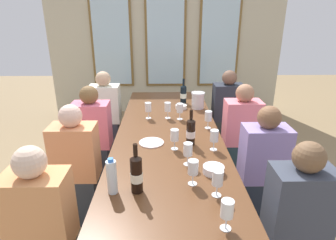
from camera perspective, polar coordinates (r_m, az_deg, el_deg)
The scene contains 29 objects.
ground_plane at distance 3.06m, azimuth 0.06°, elevation -15.16°, with size 12.00×12.00×0.00m, color olive.
back_wall_with_windows at distance 5.24m, azimuth -0.50°, elevation 17.06°, with size 4.16×0.10×2.90m.
dining_table at distance 2.72m, azimuth 0.06°, elevation -3.53°, with size 0.96×2.82×0.74m.
white_plate_0 at distance 2.47m, azimuth -3.34°, elevation -4.54°, with size 0.22×0.22×0.01m, color white.
metal_pitcher at distance 3.34m, azimuth 6.01°, elevation 3.95°, with size 0.16×0.16×0.19m.
wine_bottle_0 at distance 1.80m, azimuth -6.35°, elevation -10.64°, with size 0.08×0.08×0.33m.
wine_bottle_1 at distance 3.52m, azimuth 3.11°, elevation 5.26°, with size 0.08×0.08×0.30m.
wine_bottle_2 at distance 2.40m, azimuth 4.58°, elevation -2.32°, with size 0.08×0.08×0.31m.
tasting_bowl_0 at distance 2.05m, azimuth 9.12°, elevation -9.80°, with size 0.15×0.15×0.05m, color white.
tasting_bowl_1 at distance 3.33m, azimuth 2.64°, elevation 2.65°, with size 0.13×0.13×0.04m, color white.
water_bottle at distance 1.82m, azimuth -11.20°, elevation -11.09°, with size 0.06×0.06×0.24m.
wine_glass_0 at distance 1.55m, azimuth 11.78°, elevation -17.29°, with size 0.07×0.07×0.17m.
wine_glass_1 at distance 1.78m, azimuth 9.92°, elevation -11.61°, with size 0.07×0.07×0.17m.
wine_glass_2 at distance 2.76m, azimuth 8.10°, elevation 0.72°, with size 0.07×0.07×0.17m.
wine_glass_3 at distance 2.99m, azimuth -0.12°, elevation 2.48°, with size 0.07×0.07×0.17m.
wine_glass_4 at distance 2.09m, azimuth 4.01°, elevation -6.09°, with size 0.07×0.07×0.17m.
wine_glass_5 at distance 2.96m, azimuth 2.40°, elevation 2.35°, with size 0.07×0.07×0.17m.
wine_glass_6 at distance 1.87m, azimuth 5.04°, elevation -9.65°, with size 0.07×0.07×0.17m.
wine_glass_7 at distance 2.33m, azimuth 9.26°, elevation -3.24°, with size 0.07×0.07×0.17m.
wine_glass_8 at distance 2.31m, azimuth 1.33°, elevation -3.25°, with size 0.07×0.07×0.17m.
wine_glass_9 at distance 2.99m, azimuth -4.00°, elevation 2.52°, with size 0.07×0.07×0.17m.
seated_person_0 at distance 3.81m, azimuth -12.31°, elevation 0.87°, with size 0.38×0.24×1.11m.
seated_person_1 at distance 3.87m, azimuth 11.68°, elevation 1.20°, with size 0.38×0.24×1.11m.
seated_person_2 at distance 3.15m, azimuth -14.74°, elevation -3.71°, with size 0.38×0.24×1.11m.
seated_person_3 at distance 3.21m, azimuth 14.35°, elevation -3.19°, with size 0.38×0.24×1.11m.
seated_person_4 at distance 2.63m, azimuth -17.75°, elevation -9.31°, with size 0.38×0.24×1.11m.
seated_person_5 at distance 2.60m, azimuth 18.34°, elevation -9.65°, with size 0.38×0.24×1.11m.
seated_person_6 at distance 2.05m, azimuth -23.76°, elevation -19.77°, with size 0.38×0.24×1.11m.
seated_person_7 at distance 2.11m, azimuth 24.21°, elevation -18.61°, with size 0.38×0.24×1.11m.
Camera 1 is at (-0.05, -2.47, 1.81)m, focal length 30.39 mm.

